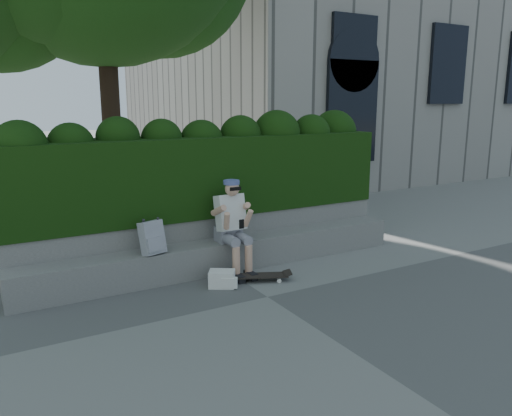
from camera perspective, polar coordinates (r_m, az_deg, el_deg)
ground at (r=6.56m, az=1.32°, el=-10.12°), size 80.00×80.00×0.00m
bench_ledge at (r=7.52m, az=-3.61°, el=-5.38°), size 6.00×0.45×0.45m
planter_wall at (r=7.89m, az=-5.15°, el=-3.43°), size 6.00×0.50×0.75m
hedge at (r=7.89m, az=-5.97°, el=3.80°), size 6.00×1.00×1.20m
person at (r=7.24m, az=-2.73°, el=-1.73°), size 0.40×0.76×1.38m
skateboard at (r=7.07m, az=0.06°, el=-7.79°), size 0.89×0.56×0.09m
backpack_plaid at (r=6.90m, az=-11.78°, el=-3.33°), size 0.34×0.25×0.45m
backpack_ground at (r=6.88m, az=-3.92°, el=-8.08°), size 0.42×0.39×0.22m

